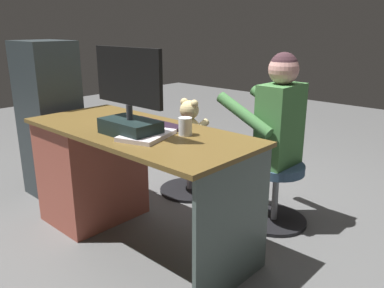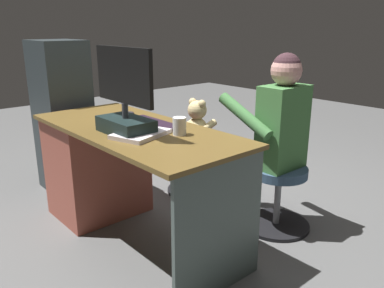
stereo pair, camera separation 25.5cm
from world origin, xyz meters
name	(u,v)px [view 1 (the left image)]	position (x,y,z in m)	size (l,w,h in m)	color
ground_plane	(186,217)	(0.00, 0.00, 0.00)	(10.00, 10.00, 0.00)	#59595A
desk	(101,167)	(0.41, 0.43, 0.40)	(1.53, 0.67, 0.75)	brown
monitor	(129,106)	(-0.08, 0.54, 0.91)	(0.53, 0.20, 0.49)	black
keyboard	(154,124)	(-0.02, 0.30, 0.76)	(0.42, 0.14, 0.02)	black
computer_mouse	(125,116)	(0.28, 0.30, 0.77)	(0.06, 0.10, 0.04)	#2D292F
cup	(185,126)	(-0.31, 0.33, 0.80)	(0.08, 0.08, 0.10)	white
tv_remote	(117,120)	(0.24, 0.39, 0.76)	(0.04, 0.15, 0.02)	black
notebook_binder	(147,135)	(-0.19, 0.51, 0.76)	(0.22, 0.30, 0.02)	silver
office_chair_teddy	(189,164)	(0.30, -0.36, 0.24)	(0.50, 0.50, 0.44)	black
teddy_bear	(190,123)	(0.30, -0.37, 0.59)	(0.25, 0.25, 0.35)	#D9BF82
visitor_chair	(276,189)	(-0.51, -0.37, 0.25)	(0.46, 0.46, 0.44)	black
person	(269,126)	(-0.43, -0.37, 0.69)	(0.54, 0.48, 1.19)	#42773F
equipment_rack	(50,121)	(1.10, 0.41, 0.62)	(0.44, 0.36, 1.24)	#2A3336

